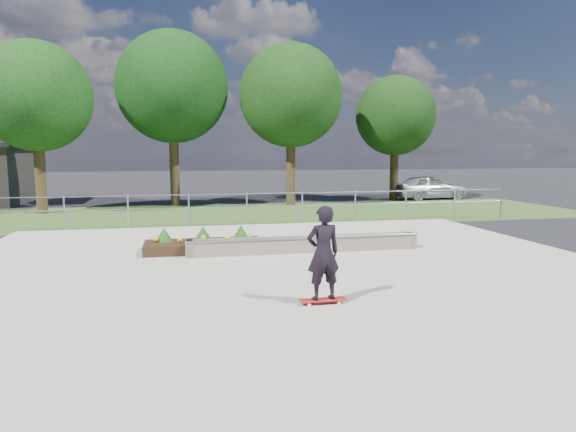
# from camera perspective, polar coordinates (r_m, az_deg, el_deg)

# --- Properties ---
(ground) EXTENTS (120.00, 120.00, 0.00)m
(ground) POSITION_cam_1_polar(r_m,az_deg,el_deg) (10.86, 0.62, -6.77)
(ground) COLOR black
(ground) RESTS_ON ground
(grass_verge) EXTENTS (30.00, 8.00, 0.02)m
(grass_verge) POSITION_cam_1_polar(r_m,az_deg,el_deg) (21.57, -5.79, 0.21)
(grass_verge) COLOR #325120
(grass_verge) RESTS_ON ground
(concrete_slab) EXTENTS (15.00, 15.00, 0.06)m
(concrete_slab) POSITION_cam_1_polar(r_m,az_deg,el_deg) (10.85, 0.62, -6.62)
(concrete_slab) COLOR #ADA79A
(concrete_slab) RESTS_ON ground
(fence) EXTENTS (20.06, 0.06, 1.20)m
(fence) POSITION_cam_1_polar(r_m,az_deg,el_deg) (18.03, -4.60, 1.28)
(fence) COLOR gray
(fence) RESTS_ON ground
(tree_far_left) EXTENTS (4.55, 4.55, 7.15)m
(tree_far_left) POSITION_cam_1_polar(r_m,az_deg,el_deg) (24.07, -26.23, 11.80)
(tree_far_left) COLOR #362615
(tree_far_left) RESTS_ON ground
(tree_mid_left) EXTENTS (5.25, 5.25, 8.25)m
(tree_mid_left) POSITION_cam_1_polar(r_m,az_deg,el_deg) (25.46, -12.74, 13.77)
(tree_mid_left) COLOR #372616
(tree_mid_left) RESTS_ON ground
(tree_mid_right) EXTENTS (4.90, 4.90, 7.70)m
(tree_mid_right) POSITION_cam_1_polar(r_m,az_deg,el_deg) (24.99, 0.32, 13.20)
(tree_mid_right) COLOR #332514
(tree_mid_right) RESTS_ON ground
(tree_far_right) EXTENTS (4.20, 4.20, 6.60)m
(tree_far_right) POSITION_cam_1_polar(r_m,az_deg,el_deg) (28.22, 11.85, 10.83)
(tree_far_right) COLOR black
(tree_far_right) RESTS_ON ground
(grind_ledge) EXTENTS (6.00, 0.44, 0.43)m
(grind_ledge) POSITION_cam_1_polar(r_m,az_deg,el_deg) (13.13, 1.88, -3.14)
(grind_ledge) COLOR #6C5E4F
(grind_ledge) RESTS_ON concrete_slab
(planter_bed) EXTENTS (3.00, 1.20, 0.61)m
(planter_bed) POSITION_cam_1_polar(r_m,az_deg,el_deg) (13.51, -9.36, -3.04)
(planter_bed) COLOR black
(planter_bed) RESTS_ON concrete_slab
(skateboarder) EXTENTS (0.80, 0.44, 1.67)m
(skateboarder) POSITION_cam_1_polar(r_m,az_deg,el_deg) (8.60, 3.93, -4.17)
(skateboarder) COLOR white
(skateboarder) RESTS_ON concrete_slab
(parked_car) EXTENTS (4.06, 1.81, 1.36)m
(parked_car) POSITION_cam_1_polar(r_m,az_deg,el_deg) (29.09, 15.48, 3.11)
(parked_car) COLOR #A4A8AD
(parked_car) RESTS_ON ground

